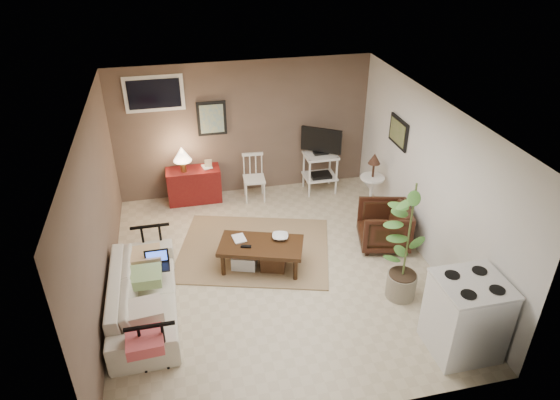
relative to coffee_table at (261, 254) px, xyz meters
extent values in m
plane|color=#C1B293|center=(0.18, -0.08, -0.25)|extent=(5.00, 5.00, 0.00)
cube|color=black|center=(-0.37, 2.39, 1.20)|extent=(0.50, 0.03, 0.60)
cube|color=black|center=(2.41, 0.97, 1.27)|extent=(0.03, 0.60, 0.45)
cube|color=white|center=(-1.27, 2.39, 1.70)|extent=(0.96, 0.03, 0.60)
cube|color=#9B835A|center=(-0.02, 0.47, -0.24)|extent=(2.67, 2.36, 0.02)
cube|color=#321B0D|center=(0.01, 0.00, 0.14)|extent=(1.31, 0.95, 0.06)
cylinder|color=#321B0D|center=(-0.55, -0.05, -0.06)|extent=(0.06, 0.06, 0.37)
cylinder|color=#321B0D|center=(0.42, -0.38, -0.06)|extent=(0.06, 0.06, 0.37)
cylinder|color=#321B0D|center=(-0.40, 0.38, -0.06)|extent=(0.06, 0.06, 0.37)
cylinder|color=#321B0D|center=(0.57, 0.05, -0.06)|extent=(0.06, 0.06, 0.37)
cube|color=black|center=(-0.21, -0.03, 0.19)|extent=(0.16, 0.09, 0.02)
cube|color=#432C17|center=(0.18, -0.06, -0.11)|extent=(0.42, 0.39, 0.26)
cube|color=silver|center=(-0.22, 0.08, -0.13)|extent=(0.42, 0.39, 0.22)
imported|color=beige|center=(-1.62, -0.58, 0.15)|extent=(0.60, 2.05, 0.80)
cube|color=black|center=(-1.42, -0.29, 0.21)|extent=(0.31, 0.22, 0.02)
cube|color=black|center=(-1.42, -0.17, 0.32)|extent=(0.31, 0.02, 0.20)
cube|color=#365BF5|center=(-1.42, -0.18, 0.32)|extent=(0.27, 0.00, 0.16)
cube|color=maroon|center=(-0.78, 2.20, 0.06)|extent=(0.93, 0.41, 0.62)
cylinder|color=olive|center=(-0.93, 2.16, 0.47)|extent=(0.10, 0.10, 0.21)
cone|color=#FCDDB5|center=(-0.93, 2.16, 0.70)|extent=(0.31, 0.31, 0.25)
cube|color=tan|center=(-0.50, 2.22, 0.44)|extent=(0.12, 0.02, 0.15)
cube|color=white|center=(0.27, 2.03, 0.14)|extent=(0.40, 0.40, 0.04)
cylinder|color=white|center=(0.10, 1.88, -0.06)|extent=(0.03, 0.03, 0.37)
cylinder|color=white|center=(0.42, 1.86, -0.06)|extent=(0.03, 0.03, 0.37)
cylinder|color=white|center=(0.12, 2.20, -0.06)|extent=(0.03, 0.03, 0.37)
cylinder|color=white|center=(0.44, 2.18, -0.06)|extent=(0.03, 0.03, 0.37)
cube|color=white|center=(0.28, 2.20, 0.55)|extent=(0.37, 0.06, 0.05)
cube|color=white|center=(1.50, 2.07, 0.47)|extent=(0.58, 0.47, 0.04)
cube|color=white|center=(1.50, 2.07, 0.04)|extent=(0.58, 0.47, 0.03)
cylinder|color=white|center=(1.25, 1.87, 0.12)|extent=(0.04, 0.04, 0.74)
cylinder|color=white|center=(1.75, 1.87, 0.12)|extent=(0.04, 0.04, 0.74)
cylinder|color=white|center=(1.25, 2.27, 0.12)|extent=(0.04, 0.04, 0.74)
cylinder|color=white|center=(1.75, 2.27, 0.12)|extent=(0.04, 0.04, 0.74)
cube|color=black|center=(1.50, 2.07, 0.52)|extent=(0.26, 0.15, 0.03)
cube|color=black|center=(1.50, 2.07, 0.76)|extent=(0.64, 0.45, 0.44)
cube|color=#CA794E|center=(1.50, 2.07, 0.76)|extent=(0.53, 0.35, 0.36)
cube|color=black|center=(1.50, 2.02, 0.07)|extent=(0.37, 0.26, 0.11)
cylinder|color=white|center=(2.14, 1.18, -0.23)|extent=(0.28, 0.28, 0.03)
cylinder|color=white|center=(2.14, 1.18, 0.08)|extent=(0.06, 0.06, 0.61)
cylinder|color=white|center=(2.14, 1.18, 0.39)|extent=(0.41, 0.41, 0.03)
cylinder|color=black|center=(2.14, 1.18, 0.54)|extent=(0.04, 0.04, 0.26)
cone|color=#3B2218|center=(2.14, 1.18, 0.75)|extent=(0.20, 0.20, 0.18)
imported|color=black|center=(1.95, 0.17, 0.13)|extent=(0.83, 0.87, 0.75)
cylinder|color=gray|center=(1.72, -1.01, -0.07)|extent=(0.39, 0.39, 0.35)
cylinder|color=#4C602D|center=(1.72, -1.01, 0.79)|extent=(0.03, 0.03, 1.37)
cube|color=silver|center=(2.01, -2.03, 0.23)|extent=(0.74, 0.69, 0.95)
cube|color=silver|center=(2.01, -2.03, 0.72)|extent=(0.76, 0.71, 0.03)
cylinder|color=black|center=(1.84, -2.20, 0.74)|extent=(0.17, 0.17, 0.01)
cylinder|color=black|center=(2.18, -2.20, 0.74)|extent=(0.17, 0.17, 0.01)
cylinder|color=black|center=(1.84, -1.86, 0.74)|extent=(0.17, 0.17, 0.01)
cylinder|color=black|center=(2.18, -1.86, 0.74)|extent=(0.17, 0.17, 0.01)
imported|color=#321B0D|center=(0.31, 0.08, 0.29)|extent=(0.24, 0.11, 0.23)
imported|color=#321B0D|center=(-0.36, 0.18, 0.29)|extent=(0.17, 0.04, 0.24)
imported|color=#321B0D|center=(-0.60, 2.21, 0.47)|extent=(0.16, 0.05, 0.21)
camera|label=1|loc=(-1.00, -5.72, 4.25)|focal=32.00mm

